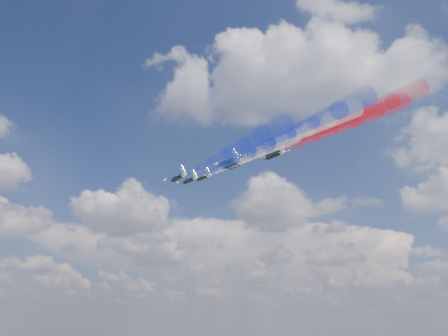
% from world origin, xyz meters
% --- Properties ---
extents(jet_lead, '(16.07, 15.99, 7.52)m').
position_xyz_m(jet_lead, '(-33.20, 8.29, 144.39)').
color(jet_lead, black).
extents(trail_lead, '(38.32, 38.05, 8.70)m').
position_xyz_m(trail_lead, '(-11.98, -12.59, 142.32)').
color(trail_lead, white).
extents(jet_inner_left, '(16.07, 15.99, 7.52)m').
position_xyz_m(jet_inner_left, '(-31.93, -6.80, 139.01)').
color(jet_inner_left, black).
extents(trail_inner_left, '(38.32, 38.05, 8.70)m').
position_xyz_m(trail_inner_left, '(-10.71, -27.68, 136.94)').
color(trail_inner_left, '#1729CB').
extents(jet_inner_right, '(16.07, 15.99, 7.52)m').
position_xyz_m(jet_inner_right, '(-20.70, 5.34, 146.52)').
color(jet_inner_right, black).
extents(trail_inner_right, '(38.32, 38.05, 8.70)m').
position_xyz_m(trail_inner_right, '(0.52, -15.54, 144.45)').
color(trail_inner_right, red).
extents(jet_outer_left, '(16.07, 15.99, 7.52)m').
position_xyz_m(jet_outer_left, '(-30.14, -19.57, 136.09)').
color(jet_outer_left, black).
extents(trail_outer_left, '(38.32, 38.05, 8.70)m').
position_xyz_m(trail_outer_left, '(-8.92, -40.44, 134.02)').
color(trail_outer_left, '#1729CB').
extents(jet_center_third, '(16.07, 15.99, 7.52)m').
position_xyz_m(jet_center_third, '(-17.49, -8.78, 142.08)').
color(jet_center_third, black).
extents(trail_center_third, '(38.32, 38.05, 8.70)m').
position_xyz_m(trail_center_third, '(3.73, -29.66, 140.02)').
color(trail_center_third, white).
extents(jet_outer_right, '(16.07, 15.99, 7.52)m').
position_xyz_m(jet_outer_right, '(-7.31, 4.43, 148.25)').
color(jet_outer_right, black).
extents(trail_outer_right, '(38.32, 38.05, 8.70)m').
position_xyz_m(trail_outer_right, '(13.91, -16.45, 146.18)').
color(trail_outer_right, red).
extents(jet_rear_left, '(16.07, 15.99, 7.52)m').
position_xyz_m(jet_rear_left, '(-14.59, -21.05, 138.68)').
color(jet_rear_left, black).
extents(trail_rear_left, '(38.32, 38.05, 8.70)m').
position_xyz_m(trail_rear_left, '(6.63, -41.93, 136.61)').
color(trail_rear_left, '#1729CB').
extents(jet_rear_right, '(16.07, 15.99, 7.52)m').
position_xyz_m(jet_rear_right, '(-4.54, -9.37, 144.42)').
color(jet_rear_right, black).
extents(trail_rear_right, '(38.32, 38.05, 8.70)m').
position_xyz_m(trail_rear_right, '(16.68, -30.25, 142.35)').
color(trail_rear_right, red).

